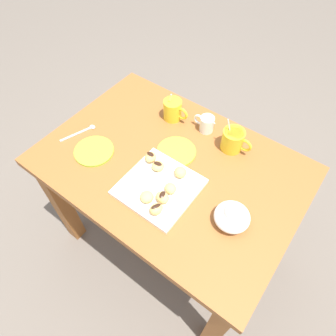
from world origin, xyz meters
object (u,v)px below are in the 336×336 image
(dining_table, at_px, (170,183))
(beignet_4, at_px, (170,188))
(coffee_mug_yellow_right, at_px, (233,140))
(beignet_2, at_px, (158,166))
(beignet_3, at_px, (156,209))
(coffee_mug_yellow_left, at_px, (173,109))
(beignet_1, at_px, (147,197))
(saucer_lime_left, at_px, (176,152))
(saucer_lime_right, at_px, (94,151))
(pastry_plate_square, at_px, (159,187))
(beignet_5, at_px, (162,197))
(ice_cream_bowl, at_px, (232,216))
(beignet_0, at_px, (180,172))
(beignet_6, at_px, (151,157))
(cream_pitcher_white, at_px, (206,123))

(dining_table, height_order, beignet_4, beignet_4)
(coffee_mug_yellow_right, relative_size, beignet_2, 2.86)
(beignet_2, xyz_separation_m, beignet_3, (0.11, -0.15, 0.00))
(coffee_mug_yellow_left, bearing_deg, beignet_1, -65.82)
(dining_table, distance_m, coffee_mug_yellow_right, 0.32)
(saucer_lime_left, bearing_deg, beignet_3, -68.11)
(saucer_lime_right, bearing_deg, saucer_lime_left, 36.24)
(saucer_lime_left, relative_size, beignet_1, 3.14)
(pastry_plate_square, height_order, beignet_5, beignet_5)
(coffee_mug_yellow_right, distance_m, beignet_2, 0.32)
(beignet_4, bearing_deg, coffee_mug_yellow_left, 124.87)
(ice_cream_bowl, xyz_separation_m, beignet_0, (-0.25, 0.05, -0.01))
(dining_table, height_order, pastry_plate_square, pastry_plate_square)
(beignet_2, relative_size, beignet_6, 0.99)
(coffee_mug_yellow_left, height_order, coffee_mug_yellow_right, coffee_mug_yellow_right)
(coffee_mug_yellow_right, height_order, ice_cream_bowl, coffee_mug_yellow_right)
(beignet_4, bearing_deg, beignet_5, -89.31)
(pastry_plate_square, bearing_deg, coffee_mug_yellow_left, 118.54)
(beignet_4, height_order, beignet_5, beignet_5)
(coffee_mug_yellow_right, relative_size, beignet_3, 2.82)
(beignet_0, distance_m, beignet_3, 0.18)
(dining_table, xyz_separation_m, beignet_3, (0.09, -0.21, 0.17))
(dining_table, height_order, ice_cream_bowl, ice_cream_bowl)
(dining_table, height_order, beignet_0, beignet_0)
(cream_pitcher_white, xyz_separation_m, ice_cream_bowl, (0.31, -0.32, 0.00))
(ice_cream_bowl, height_order, beignet_4, ice_cream_bowl)
(dining_table, bearing_deg, beignet_4, -53.79)
(pastry_plate_square, relative_size, coffee_mug_yellow_left, 1.90)
(beignet_2, bearing_deg, beignet_5, -45.81)
(pastry_plate_square, bearing_deg, beignet_6, 142.51)
(coffee_mug_yellow_left, height_order, beignet_1, coffee_mug_yellow_left)
(beignet_3, height_order, beignet_6, beignet_3)
(pastry_plate_square, relative_size, cream_pitcher_white, 2.55)
(saucer_lime_left, height_order, beignet_5, beignet_5)
(beignet_4, bearing_deg, beignet_6, 154.55)
(dining_table, xyz_separation_m, saucer_lime_right, (-0.29, -0.14, 0.14))
(saucer_lime_left, bearing_deg, beignet_4, -60.64)
(beignet_0, bearing_deg, saucer_lime_right, -163.32)
(pastry_plate_square, distance_m, cream_pitcher_white, 0.36)
(coffee_mug_yellow_left, height_order, beignet_2, coffee_mug_yellow_left)
(beignet_0, height_order, beignet_1, beignet_0)
(pastry_plate_square, bearing_deg, beignet_1, -90.03)
(coffee_mug_yellow_left, bearing_deg, coffee_mug_yellow_right, 0.00)
(coffee_mug_yellow_left, xyz_separation_m, saucer_lime_right, (-0.14, -0.36, -0.04))
(pastry_plate_square, distance_m, coffee_mug_yellow_right, 0.36)
(coffee_mug_yellow_left, distance_m, beignet_6, 0.27)
(coffee_mug_yellow_right, distance_m, beignet_6, 0.34)
(beignet_0, height_order, beignet_5, same)
(saucer_lime_right, distance_m, beignet_5, 0.37)
(dining_table, bearing_deg, beignet_5, -62.73)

